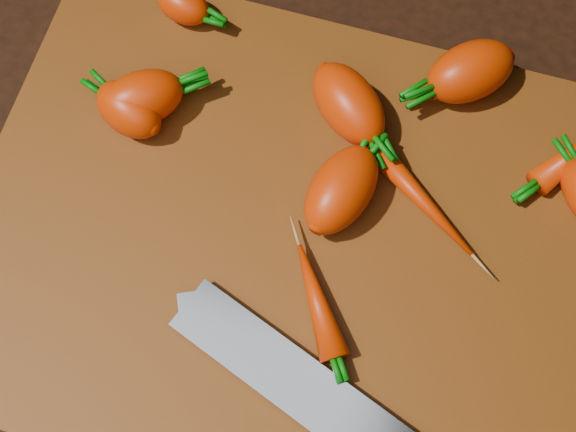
# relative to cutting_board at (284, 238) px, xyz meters

# --- Properties ---
(ground) EXTENTS (2.00, 2.00, 0.01)m
(ground) POSITION_rel_cutting_board_xyz_m (0.00, 0.00, -0.01)
(ground) COLOR black
(cutting_board) EXTENTS (0.50, 0.40, 0.01)m
(cutting_board) POSITION_rel_cutting_board_xyz_m (0.00, 0.00, 0.00)
(cutting_board) COLOR #88400D
(cutting_board) RESTS_ON ground
(carrot_0) EXTENTS (0.08, 0.08, 0.04)m
(carrot_0) POSITION_rel_cutting_board_xyz_m (-0.14, 0.07, 0.03)
(carrot_0) COLOR #E83100
(carrot_0) RESTS_ON cutting_board
(carrot_1) EXTENTS (0.07, 0.06, 0.04)m
(carrot_1) POSITION_rel_cutting_board_xyz_m (-0.15, 0.06, 0.03)
(carrot_1) COLOR #E83100
(carrot_1) RESTS_ON cutting_board
(carrot_2) EXTENTS (0.09, 0.09, 0.05)m
(carrot_2) POSITION_rel_cutting_board_xyz_m (0.02, 0.11, 0.03)
(carrot_2) COLOR #E83100
(carrot_2) RESTS_ON cutting_board
(carrot_3) EXTENTS (0.07, 0.09, 0.05)m
(carrot_3) POSITION_rel_cutting_board_xyz_m (0.03, 0.04, 0.03)
(carrot_3) COLOR #E83100
(carrot_3) RESTS_ON cutting_board
(carrot_4) EXTENTS (0.09, 0.09, 0.05)m
(carrot_4) POSITION_rel_cutting_board_xyz_m (0.11, 0.17, 0.03)
(carrot_4) COLOR #E83100
(carrot_4) RESTS_ON cutting_board
(carrot_5) EXTENTS (0.05, 0.04, 0.03)m
(carrot_5) POSITION_rel_cutting_board_xyz_m (-0.14, 0.17, 0.02)
(carrot_5) COLOR #E83100
(carrot_5) RESTS_ON cutting_board
(carrot_8) EXTENTS (0.12, 0.09, 0.02)m
(carrot_8) POSITION_rel_cutting_board_xyz_m (0.09, 0.06, 0.02)
(carrot_8) COLOR #E83100
(carrot_8) RESTS_ON cutting_board
(carrot_9) EXTENTS (0.07, 0.09, 0.02)m
(carrot_9) POSITION_rel_cutting_board_xyz_m (0.04, -0.05, 0.02)
(carrot_9) COLOR #E83100
(carrot_9) RESTS_ON cutting_board
(knife) EXTENTS (0.38, 0.17, 0.02)m
(knife) POSITION_rel_cutting_board_xyz_m (0.08, -0.12, 0.02)
(knife) COLOR gray
(knife) RESTS_ON cutting_board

